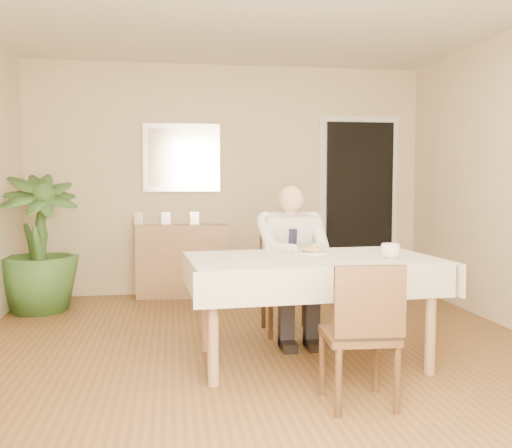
{
  "coord_description": "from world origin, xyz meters",
  "views": [
    {
      "loc": [
        -0.65,
        -4.03,
        1.28
      ],
      "look_at": [
        0.0,
        0.35,
        0.95
      ],
      "focal_mm": 40.0,
      "sensor_mm": 36.0,
      "label": 1
    }
  ],
  "objects": [
    {
      "name": "coffee_mug",
      "position": [
        0.83,
        -0.33,
        0.81
      ],
      "size": [
        0.14,
        0.14,
        0.1
      ],
      "primitive_type": "imported",
      "rotation": [
        0.0,
        0.0,
        0.06
      ],
      "color": "white",
      "rests_on": "dining_table"
    },
    {
      "name": "doorway",
      "position": [
        1.55,
        2.46,
        1.0
      ],
      "size": [
        0.96,
        0.07,
        2.1
      ],
      "color": "white",
      "rests_on": "ground"
    },
    {
      "name": "chair_far",
      "position": [
        0.32,
        0.72,
        0.5
      ],
      "size": [
        0.43,
        0.43,
        0.89
      ],
      "rotation": [
        0.0,
        0.0,
        0.03
      ],
      "color": "#482D16",
      "rests_on": "ground"
    },
    {
      "name": "knife",
      "position": [
        0.4,
        -0.04,
        0.78
      ],
      "size": [
        0.01,
        0.13,
        0.01
      ],
      "primitive_type": "cylinder",
      "rotation": [
        1.57,
        0.0,
        0.0
      ],
      "color": "silver",
      "rests_on": "dining_table"
    },
    {
      "name": "food",
      "position": [
        0.36,
        0.02,
        0.78
      ],
      "size": [
        0.14,
        0.14,
        0.06
      ],
      "primitive_type": "ellipsoid",
      "color": "olive",
      "rests_on": "dining_table"
    },
    {
      "name": "photo_frame_center",
      "position": [
        -0.72,
        2.39,
        0.87
      ],
      "size": [
        0.1,
        0.02,
        0.14
      ],
      "primitive_type": "cube",
      "color": "silver",
      "rests_on": "sideboard"
    },
    {
      "name": "chair_near",
      "position": [
        0.4,
        -1.02,
        0.46
      ],
      "size": [
        0.41,
        0.42,
        0.83
      ],
      "rotation": [
        0.0,
        0.0,
        -0.06
      ],
      "color": "#482D16",
      "rests_on": "ground"
    },
    {
      "name": "room",
      "position": [
        0.0,
        0.0,
        1.3
      ],
      "size": [
        5.0,
        5.02,
        2.6
      ],
      "color": "brown",
      "rests_on": "ground"
    },
    {
      "name": "window",
      "position": [
        0.0,
        -2.47,
        1.45
      ],
      "size": [
        1.34,
        0.04,
        1.44
      ],
      "color": "white",
      "rests_on": "room"
    },
    {
      "name": "photo_frame_left",
      "position": [
        -1.01,
        2.39,
        0.87
      ],
      "size": [
        0.1,
        0.02,
        0.14
      ],
      "primitive_type": "cube",
      "color": "silver",
      "rests_on": "sideboard"
    },
    {
      "name": "seated_man",
      "position": [
        0.32,
        0.43,
        0.69
      ],
      "size": [
        0.48,
        0.72,
        1.24
      ],
      "color": "silver",
      "rests_on": "ground"
    },
    {
      "name": "fork",
      "position": [
        0.32,
        -0.04,
        0.78
      ],
      "size": [
        0.01,
        0.13,
        0.01
      ],
      "primitive_type": "cylinder",
      "rotation": [
        1.57,
        0.0,
        0.0
      ],
      "color": "silver",
      "rests_on": "dining_table"
    },
    {
      "name": "plate",
      "position": [
        0.36,
        0.02,
        0.76
      ],
      "size": [
        0.26,
        0.26,
        0.02
      ],
      "primitive_type": "cylinder",
      "color": "white",
      "rests_on": "dining_table"
    },
    {
      "name": "mirror",
      "position": [
        -0.53,
        2.47,
        1.55
      ],
      "size": [
        0.86,
        0.04,
        0.76
      ],
      "color": "silver",
      "rests_on": "room"
    },
    {
      "name": "potted_palm",
      "position": [
        -1.95,
        1.78,
        0.68
      ],
      "size": [
        0.98,
        0.98,
        1.36
      ],
      "primitive_type": "imported",
      "rotation": [
        0.0,
        0.0,
        0.37
      ],
      "color": "#2F5421",
      "rests_on": "ground"
    },
    {
      "name": "sideboard",
      "position": [
        -0.53,
        2.32,
        0.4
      ],
      "size": [
        1.03,
        0.42,
        0.8
      ],
      "primitive_type": "cube",
      "rotation": [
        0.0,
        0.0,
        -0.08
      ],
      "color": "#A97B50",
      "rests_on": "ground"
    },
    {
      "name": "photo_frame_right",
      "position": [
        -0.4,
        2.38,
        0.87
      ],
      "size": [
        0.1,
        0.02,
        0.14
      ],
      "primitive_type": "cube",
      "color": "silver",
      "rests_on": "sideboard"
    },
    {
      "name": "dining_table",
      "position": [
        0.32,
        -0.16,
        0.67
      ],
      "size": [
        1.78,
        1.13,
        0.75
      ],
      "rotation": [
        0.0,
        0.0,
        0.07
      ],
      "color": "#A97B50",
      "rests_on": "ground"
    }
  ]
}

